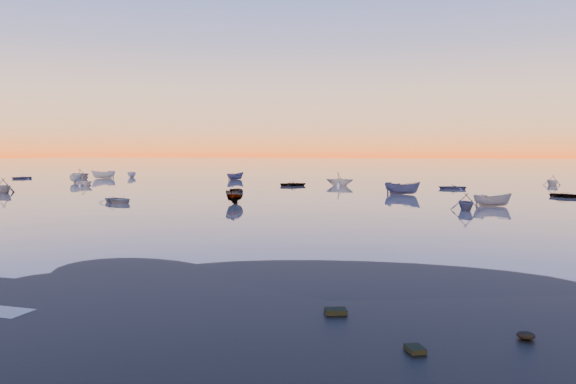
% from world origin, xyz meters
% --- Properties ---
extents(ground, '(600.00, 600.00, 0.00)m').
position_xyz_m(ground, '(0.00, 100.00, 0.00)').
color(ground, '#6E625C').
rests_on(ground, ground).
extents(mud_lobes, '(140.00, 6.00, 0.07)m').
position_xyz_m(mud_lobes, '(0.00, -1.00, 0.01)').
color(mud_lobes, black).
rests_on(mud_lobes, ground).
extents(moored_fleet, '(124.00, 58.00, 1.20)m').
position_xyz_m(moored_fleet, '(0.00, 53.00, 0.00)').
color(moored_fleet, silver).
rests_on(moored_fleet, ground).
extents(boat_near_left, '(3.51, 4.41, 1.02)m').
position_xyz_m(boat_near_left, '(-15.03, 27.90, 0.00)').
color(boat_near_left, slate).
rests_on(boat_near_left, ground).
extents(boat_near_center, '(2.28, 3.86, 1.25)m').
position_xyz_m(boat_near_center, '(21.27, 35.58, 0.00)').
color(boat_near_center, slate).
rests_on(boat_near_center, ground).
extents(boat_near_right, '(3.55, 1.94, 1.18)m').
position_xyz_m(boat_near_right, '(18.84, 31.09, 0.00)').
color(boat_near_right, navy).
rests_on(boat_near_right, ground).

